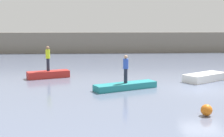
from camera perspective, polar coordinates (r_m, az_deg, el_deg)
The scene contains 8 objects.
ground_plane at distance 19.37m, azimuth 16.49°, elevation -3.80°, with size 120.00×120.00×0.00m, color slate.
embankment_wall at distance 42.75m, azimuth 5.41°, elevation 4.82°, with size 80.00×1.20×2.79m, color gray.
rowboat_red at distance 23.08m, azimuth -11.70°, elevation -1.08°, with size 3.02×0.92×0.51m, color red.
rowboat_teal at distance 18.74m, azimuth 2.53°, elevation -3.27°, with size 3.99×0.94×0.38m, color teal.
rowboat_white at distance 22.39m, azimuth 16.81°, elevation -1.54°, with size 3.31×1.29×0.52m, color white.
person_blue_shirt at distance 18.55m, azimuth 2.55°, elevation 0.16°, with size 0.32×0.32×1.70m.
person_hiviz_shirt at distance 22.91m, azimuth -11.79°, elevation 2.10°, with size 0.32×0.32×1.83m.
mooring_buoy at distance 14.00m, azimuth 17.10°, elevation -7.37°, with size 0.50×0.50×0.50m, color orange.
Camera 1 is at (-6.57, -17.79, 3.94)m, focal length 49.39 mm.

